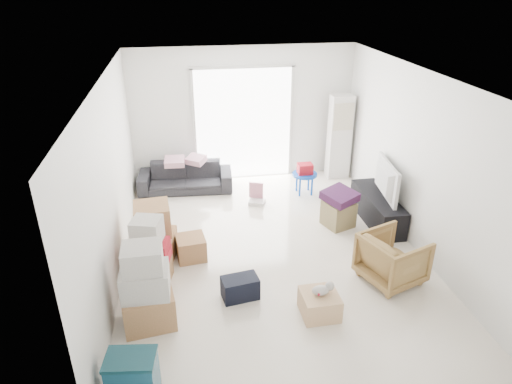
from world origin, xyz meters
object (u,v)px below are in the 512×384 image
at_px(tv_console, 377,209).
at_px(ottoman, 338,214).
at_px(kids_table, 305,173).
at_px(storage_bins, 133,379).
at_px(wood_crate, 320,304).
at_px(television, 379,192).
at_px(sofa, 185,173).
at_px(armchair, 393,256).
at_px(ac_tower, 339,137).

bearing_deg(tv_console, ottoman, -178.04).
relative_size(ottoman, kids_table, 0.72).
bearing_deg(storage_bins, wood_crate, 23.05).
bearing_deg(ottoman, kids_table, 100.19).
xyz_separation_m(television, kids_table, (-0.95, 1.31, -0.12)).
bearing_deg(ottoman, television, 1.96).
bearing_deg(sofa, storage_bins, -93.62).
xyz_separation_m(tv_console, wood_crate, (-1.68, -2.17, -0.09)).
relative_size(sofa, wood_crate, 3.98).
relative_size(television, wood_crate, 2.31).
bearing_deg(storage_bins, tv_console, 38.58).
bearing_deg(armchair, tv_console, -36.68).
height_order(ac_tower, sofa, ac_tower).
distance_m(television, storage_bins, 5.00).
height_order(sofa, wood_crate, sofa).
bearing_deg(tv_console, sofa, 150.15).
bearing_deg(ac_tower, wood_crate, -111.36).
xyz_separation_m(storage_bins, wood_crate, (2.22, 0.94, -0.13)).
bearing_deg(television, sofa, 67.60).
xyz_separation_m(tv_console, television, (0.00, 0.00, 0.31)).
distance_m(ac_tower, sofa, 3.24).
bearing_deg(sofa, ottoman, -32.81).
height_order(tv_console, sofa, sofa).
distance_m(storage_bins, kids_table, 5.32).
xyz_separation_m(ac_tower, wood_crate, (-1.63, -4.18, -0.72)).
relative_size(tv_console, sofa, 0.81).
xyz_separation_m(ac_tower, armchair, (-0.44, -3.65, -0.48)).
xyz_separation_m(sofa, wood_crate, (1.56, -4.03, -0.20)).
height_order(sofa, storage_bins, sofa).
distance_m(storage_bins, wood_crate, 2.41).
xyz_separation_m(television, storage_bins, (-3.90, -3.11, -0.27)).
bearing_deg(wood_crate, television, 52.16).
bearing_deg(wood_crate, kids_table, 78.12).
height_order(tv_console, television, television).
relative_size(tv_console, ottoman, 3.30).
bearing_deg(storage_bins, ottoman, 44.09).
distance_m(ac_tower, ottoman, 2.24).
relative_size(tv_console, television, 1.39).
xyz_separation_m(tv_console, kids_table, (-0.95, 1.31, 0.19)).
bearing_deg(tv_console, storage_bins, -141.42).
bearing_deg(kids_table, tv_console, -53.96).
xyz_separation_m(ottoman, wood_crate, (-0.97, -2.14, -0.07)).
relative_size(sofa, kids_table, 2.95).
xyz_separation_m(ac_tower, ottoman, (-0.66, -2.04, -0.65)).
bearing_deg(kids_table, sofa, 166.45).
relative_size(armchair, kids_table, 1.26).
bearing_deg(tv_console, ac_tower, 91.42).
bearing_deg(ottoman, armchair, -82.11).
height_order(television, storage_bins, television).
relative_size(tv_console, kids_table, 2.37).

